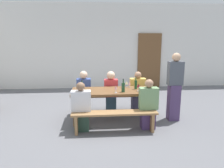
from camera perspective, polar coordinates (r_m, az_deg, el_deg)
name	(u,v)px	position (r m, az deg, el deg)	size (l,w,h in m)	color
ground_plane	(112,120)	(5.44, 0.00, -9.29)	(24.00, 24.00, 0.00)	slate
back_wall	(105,46)	(8.55, -1.89, 9.73)	(14.00, 0.20, 3.20)	silver
wooden_door	(149,61)	(8.71, 9.64, 5.98)	(0.90, 0.06, 2.10)	brown
tasting_table	(112,94)	(5.23, 0.00, -2.50)	(1.91, 0.78, 0.75)	brown
bench_near	(115,116)	(4.67, 0.68, -8.44)	(1.81, 0.30, 0.45)	#9E7247
bench_far	(110,98)	(5.98, -0.53, -3.70)	(1.81, 0.30, 0.45)	#9E7247
wine_bottle_0	(136,84)	(5.34, 6.20, -0.07)	(0.06, 0.06, 0.31)	#194723
wine_bottle_1	(82,89)	(4.91, -7.76, -1.18)	(0.07, 0.07, 0.31)	#234C2D
wine_bottle_2	(123,87)	(5.03, 2.93, -0.81)	(0.08, 0.08, 0.31)	#234C2D
wine_glass_0	(127,83)	(5.53, 3.81, 0.30)	(0.08, 0.08, 0.15)	silver
wine_glass_1	(116,88)	(4.95, 1.01, -0.98)	(0.06, 0.06, 0.17)	silver
wine_glass_2	(122,84)	(5.45, 2.70, 0.07)	(0.06, 0.06, 0.14)	silver
wine_glass_3	(139,86)	(5.13, 6.91, -0.46)	(0.07, 0.07, 0.18)	silver
wine_glass_4	(129,84)	(5.47, 4.56, 0.13)	(0.07, 0.07, 0.15)	silver
seated_guest_near_0	(81,108)	(4.76, -7.99, -6.29)	(0.42, 0.24, 1.07)	#2A4335
seated_guest_near_1	(148,106)	(4.88, 9.42, -5.61)	(0.40, 0.24, 1.11)	#4A3463
seated_guest_far_0	(84,93)	(5.77, -7.28, -2.44)	(0.36, 0.24, 1.13)	brown
seated_guest_far_1	(111,93)	(5.78, -0.28, -2.30)	(0.35, 0.24, 1.12)	#39586E
seated_guest_far_2	(137,93)	(5.88, 6.64, -2.42)	(0.41, 0.24, 1.10)	#474563
standing_host	(174,88)	(5.43, 15.93, -1.00)	(0.34, 0.24, 1.63)	#4D3863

